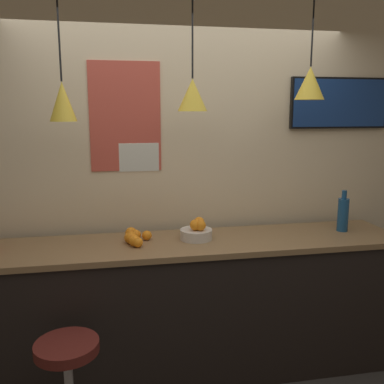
{
  "coord_description": "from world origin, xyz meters",
  "views": [
    {
      "loc": [
        -0.54,
        -2.16,
        1.9
      ],
      "look_at": [
        0.0,
        0.66,
        1.35
      ],
      "focal_mm": 40.0,
      "sensor_mm": 36.0,
      "label": 1
    }
  ],
  "objects_px": {
    "mounted_tv": "(339,103)",
    "juice_bottle": "(343,214)",
    "fruit_bowl": "(197,231)",
    "bar_stool": "(69,377)"
  },
  "relations": [
    {
      "from": "mounted_tv",
      "to": "juice_bottle",
      "type": "bearing_deg",
      "value": -106.69
    },
    {
      "from": "fruit_bowl",
      "to": "mounted_tv",
      "type": "height_order",
      "value": "mounted_tv"
    },
    {
      "from": "fruit_bowl",
      "to": "mounted_tv",
      "type": "xyz_separation_m",
      "value": [
        1.23,
        0.33,
        0.9
      ]
    },
    {
      "from": "juice_bottle",
      "to": "mounted_tv",
      "type": "distance_m",
      "value": 0.89
    },
    {
      "from": "fruit_bowl",
      "to": "mounted_tv",
      "type": "distance_m",
      "value": 1.56
    },
    {
      "from": "bar_stool",
      "to": "mounted_tv",
      "type": "distance_m",
      "value": 2.75
    },
    {
      "from": "fruit_bowl",
      "to": "mounted_tv",
      "type": "bearing_deg",
      "value": 15.21
    },
    {
      "from": "juice_bottle",
      "to": "mounted_tv",
      "type": "relative_size",
      "value": 0.38
    },
    {
      "from": "juice_bottle",
      "to": "fruit_bowl",
      "type": "bearing_deg",
      "value": -179.83
    },
    {
      "from": "bar_stool",
      "to": "fruit_bowl",
      "type": "xyz_separation_m",
      "value": [
        0.86,
        0.61,
        0.63
      ]
    }
  ]
}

